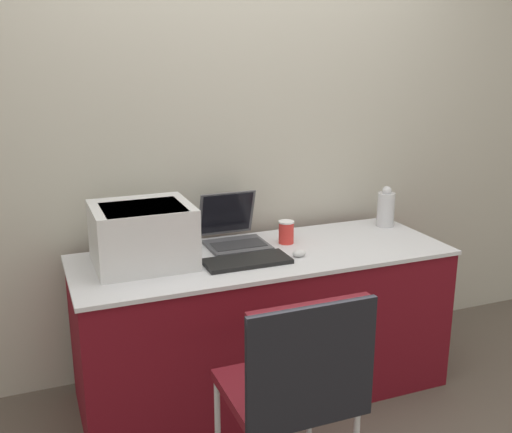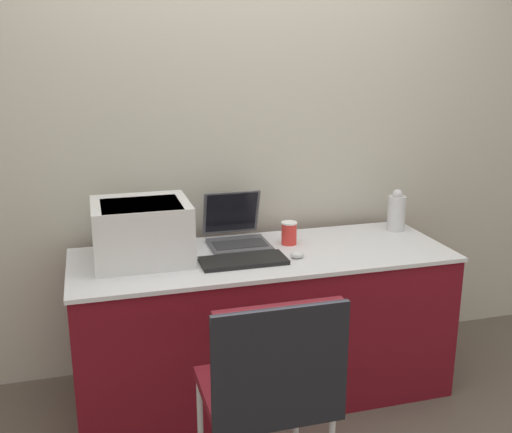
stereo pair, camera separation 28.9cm
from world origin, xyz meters
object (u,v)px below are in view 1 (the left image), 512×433
(printer, at_px, (143,233))
(laptop_left, at_px, (234,233))
(external_keyboard, at_px, (247,261))
(mouse, at_px, (299,253))
(chair, at_px, (298,379))
(coffee_cup, at_px, (286,232))
(metal_pitcher, at_px, (386,208))

(printer, relative_size, laptop_left, 1.33)
(external_keyboard, xyz_separation_m, mouse, (0.26, -0.01, 0.01))
(chair, bearing_deg, external_keyboard, 82.68)
(external_keyboard, relative_size, mouse, 5.96)
(printer, bearing_deg, coffee_cup, 3.00)
(laptop_left, xyz_separation_m, external_keyboard, (-0.04, -0.29, -0.05))
(metal_pitcher, bearing_deg, laptop_left, 179.27)
(mouse, distance_m, metal_pitcher, 0.74)
(printer, xyz_separation_m, metal_pitcher, (1.39, 0.11, -0.05))
(chair, bearing_deg, laptop_left, 82.64)
(laptop_left, xyz_separation_m, metal_pitcher, (0.90, -0.01, 0.05))
(chair, bearing_deg, printer, 110.78)
(metal_pitcher, bearing_deg, mouse, -156.86)
(laptop_left, bearing_deg, printer, -165.66)
(external_keyboard, distance_m, chair, 0.78)
(laptop_left, distance_m, chair, 1.08)
(metal_pitcher, bearing_deg, external_keyboard, -163.40)
(mouse, distance_m, chair, 0.85)
(coffee_cup, distance_m, chair, 1.06)
(coffee_cup, bearing_deg, laptop_left, 161.55)
(printer, distance_m, external_keyboard, 0.50)
(coffee_cup, distance_m, mouse, 0.22)
(laptop_left, xyz_separation_m, coffee_cup, (0.26, -0.09, 0.00))
(coffee_cup, xyz_separation_m, mouse, (-0.03, -0.21, -0.04))
(external_keyboard, height_order, chair, chair)
(external_keyboard, relative_size, metal_pitcher, 1.75)
(external_keyboard, relative_size, coffee_cup, 3.44)
(coffee_cup, bearing_deg, mouse, -98.09)
(printer, bearing_deg, mouse, -13.92)
(printer, distance_m, metal_pitcher, 1.39)
(metal_pitcher, bearing_deg, printer, -175.36)
(coffee_cup, bearing_deg, printer, -177.00)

